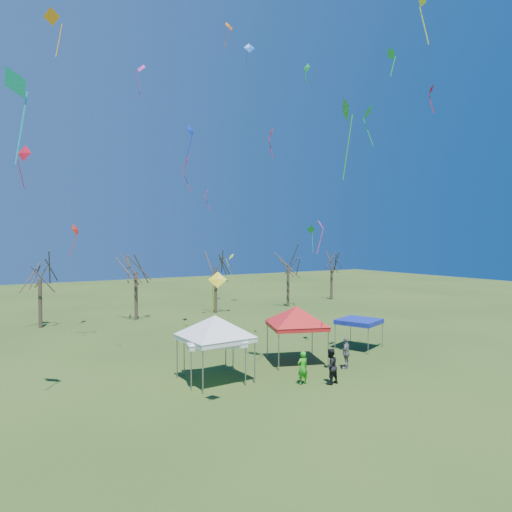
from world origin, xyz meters
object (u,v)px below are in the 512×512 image
(tree_1, at_px, (40,262))
(tent_red, at_px, (297,310))
(tree_3, at_px, (216,256))
(tent_blue, at_px, (359,322))
(tree_4, at_px, (288,254))
(person_dark, at_px, (330,366))
(person_green, at_px, (303,368))
(tent_white_west, at_px, (213,324))
(tree_2, at_px, (136,255))
(person_grey, at_px, (346,353))
(tree_5, at_px, (332,255))
(tent_white_mid, at_px, (215,320))

(tree_1, bearing_deg, tent_red, -59.05)
(tree_3, relative_size, tent_blue, 2.30)
(tree_4, distance_m, person_dark, 29.08)
(person_dark, bearing_deg, person_green, -35.98)
(tent_white_west, xyz_separation_m, person_dark, (5.04, -3.86, -2.14))
(tree_2, distance_m, tree_3, 8.41)
(tree_2, distance_m, tent_red, 21.14)
(tent_red, bearing_deg, person_dark, -103.07)
(tree_2, relative_size, tent_white_west, 1.95)
(tent_white_west, distance_m, person_green, 5.35)
(person_grey, bearing_deg, tent_red, -89.53)
(person_grey, bearing_deg, person_green, -18.26)
(tree_5, xyz_separation_m, person_dark, (-23.04, -26.65, -4.78))
(tree_2, bearing_deg, tree_1, 178.15)
(tree_2, relative_size, tent_blue, 2.38)
(tree_5, distance_m, person_dark, 35.55)
(tree_4, xyz_separation_m, person_green, (-15.97, -23.85, -5.17))
(tent_blue, bearing_deg, tent_red, -173.40)
(tent_white_west, xyz_separation_m, person_green, (3.74, -3.12, -2.21))
(tree_3, distance_m, person_grey, 23.56)
(tree_1, relative_size, person_grey, 4.00)
(tent_white_west, bearing_deg, tent_white_mid, -85.02)
(tree_1, height_order, tree_5, tree_1)
(person_green, bearing_deg, tent_red, -121.98)
(tree_5, xyz_separation_m, tent_white_mid, (-28.06, -22.96, -2.37))
(tree_4, bearing_deg, tent_white_mid, -133.30)
(tree_2, distance_m, tree_4, 17.73)
(tree_3, height_order, tent_white_mid, tree_3)
(tree_2, height_order, person_dark, tree_2)
(tree_4, bearing_deg, tree_5, 13.85)
(tree_5, height_order, person_grey, tree_5)
(person_grey, bearing_deg, tent_white_west, -47.67)
(tree_2, bearing_deg, tree_4, -1.22)
(tree_4, bearing_deg, person_grey, -117.59)
(tree_3, relative_size, person_green, 4.47)
(person_dark, bearing_deg, tent_blue, -150.29)
(tent_red, relative_size, person_dark, 2.29)
(tree_3, bearing_deg, person_grey, -96.47)
(tent_white_mid, xyz_separation_m, person_grey, (7.78, -1.90, -2.42))
(person_green, bearing_deg, tree_4, -123.61)
(tree_3, xyz_separation_m, tree_4, (9.32, -0.04, -0.02))
(tree_5, bearing_deg, tree_2, -176.30)
(tree_3, height_order, tree_4, tree_3)
(tree_3, relative_size, tent_white_west, 1.88)
(person_dark, height_order, person_grey, person_dark)
(person_green, height_order, person_dark, person_dark)
(tent_white_west, bearing_deg, tent_blue, 5.96)
(tent_red, xyz_separation_m, person_grey, (1.73, -2.64, -2.37))
(tent_white_west, xyz_separation_m, person_grey, (7.80, -2.08, -2.15))
(tree_3, bearing_deg, tree_1, 177.94)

